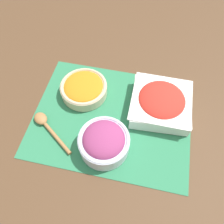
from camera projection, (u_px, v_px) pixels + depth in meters
ground_plane at (112, 117)px, 0.73m from camera, size 3.00×3.00×0.00m
placemat at (112, 117)px, 0.73m from camera, size 0.52×0.40×0.00m
carrot_bowl at (84, 88)px, 0.76m from camera, size 0.16×0.16×0.05m
tomato_bowl at (161, 102)px, 0.72m from camera, size 0.20×0.20×0.07m
onion_bowl at (106, 142)px, 0.64m from camera, size 0.15×0.15×0.09m
wooden_spoon at (46, 125)px, 0.70m from camera, size 0.17×0.13×0.02m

